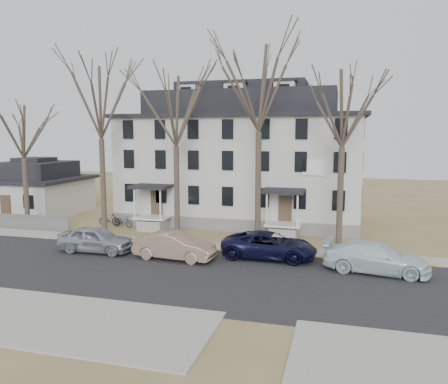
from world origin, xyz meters
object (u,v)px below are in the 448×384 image
(bicycle_right, at_px, (109,219))
(tree_mid_left, at_px, (176,106))
(small_house, at_px, (36,190))
(car_silver, at_px, (96,240))
(car_white, at_px, (376,258))
(car_navy, at_px, (269,246))
(car_tan, at_px, (175,246))
(tree_bungalow, at_px, (22,128))
(tree_mid_right, at_px, (343,103))
(boarding_house, at_px, (242,160))
(bicycle_left, at_px, (123,222))
(tree_far_left, at_px, (100,97))
(tree_center, at_px, (259,82))

(bicycle_right, bearing_deg, tree_mid_left, -117.43)
(small_house, bearing_deg, car_silver, -40.14)
(small_house, bearing_deg, car_white, -19.70)
(tree_mid_left, height_order, car_white, tree_mid_left)
(car_navy, relative_size, car_white, 1.02)
(car_silver, distance_m, car_white, 17.17)
(car_tan, bearing_deg, small_house, 63.18)
(bicycle_right, bearing_deg, tree_bungalow, 106.10)
(car_silver, height_order, car_tan, car_silver)
(car_navy, bearing_deg, tree_mid_left, 65.16)
(tree_mid_right, relative_size, tree_bungalow, 1.18)
(car_navy, bearing_deg, small_house, 69.00)
(boarding_house, xyz_separation_m, bicycle_left, (-8.69, -5.80, -4.90))
(tree_mid_right, bearing_deg, car_white, -66.81)
(small_house, relative_size, tree_far_left, 0.63)
(tree_mid_right, distance_m, tree_bungalow, 24.54)
(tree_center, relative_size, tree_bungalow, 1.36)
(small_house, distance_m, car_silver, 17.54)
(car_tan, bearing_deg, tree_far_left, 60.71)
(tree_mid_left, height_order, bicycle_right, tree_mid_left)
(tree_bungalow, bearing_deg, car_tan, -19.45)
(boarding_house, height_order, bicycle_right, boarding_house)
(tree_mid_left, xyz_separation_m, tree_center, (6.00, 0.00, 1.48))
(bicycle_left, bearing_deg, car_navy, -104.92)
(bicycle_right, bearing_deg, bicycle_left, -106.47)
(tree_far_left, xyz_separation_m, tree_mid_right, (17.50, 0.00, -0.74))
(boarding_house, height_order, tree_mid_right, tree_mid_right)
(tree_bungalow, bearing_deg, tree_center, 0.00)
(small_house, height_order, car_white, small_house)
(small_house, relative_size, bicycle_right, 4.78)
(tree_bungalow, distance_m, car_navy, 21.97)
(boarding_house, distance_m, tree_mid_right, 12.51)
(boarding_house, relative_size, tree_mid_right, 1.63)
(tree_bungalow, bearing_deg, car_navy, -9.86)
(boarding_house, relative_size, bicycle_left, 11.41)
(tree_mid_left, height_order, tree_mid_right, same)
(boarding_house, height_order, tree_center, tree_center)
(tree_bungalow, xyz_separation_m, bicycle_left, (7.31, 2.36, -7.64))
(tree_mid_right, relative_size, car_silver, 2.58)
(tree_mid_left, height_order, car_navy, tree_mid_left)
(tree_center, bearing_deg, tree_bungalow, 180.00)
(tree_mid_left, bearing_deg, car_navy, -25.60)
(tree_mid_right, bearing_deg, car_navy, -139.09)
(car_white, bearing_deg, tree_mid_right, 30.11)
(bicycle_right, bearing_deg, car_white, -116.94)
(tree_mid_right, height_order, car_navy, tree_mid_right)
(tree_mid_left, distance_m, car_tan, 10.39)
(tree_mid_right, distance_m, car_navy, 10.33)
(boarding_house, relative_size, car_silver, 4.22)
(tree_mid_right, xyz_separation_m, bicycle_right, (-18.57, 2.58, -9.06))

